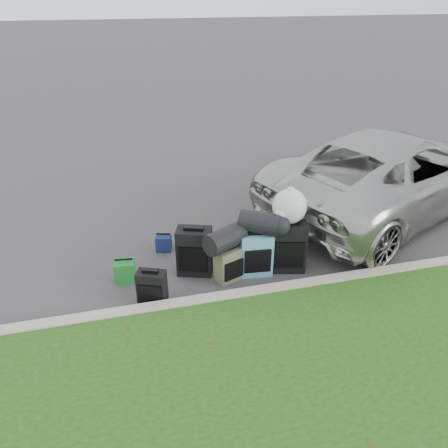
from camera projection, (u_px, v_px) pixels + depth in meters
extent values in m
plane|color=#383535|center=(233.00, 260.00, 6.82)|extent=(120.00, 120.00, 0.00)
cube|color=#9E937F|center=(253.00, 295.00, 5.94)|extent=(120.00, 0.18, 0.15)
imported|color=#B7B7B2|center=(392.00, 172.00, 8.08)|extent=(5.88, 4.40, 1.48)
cube|color=black|center=(152.00, 287.00, 5.82)|extent=(0.43, 0.33, 0.47)
cube|color=black|center=(194.00, 251.00, 6.37)|extent=(0.57, 0.45, 0.73)
cube|color=#484530|center=(229.00, 264.00, 6.26)|extent=(0.44, 0.35, 0.52)
cube|color=teal|center=(256.00, 254.00, 6.36)|extent=(0.49, 0.33, 0.67)
cube|color=black|center=(288.00, 247.00, 6.44)|extent=(0.57, 0.42, 0.77)
cube|color=#197226|center=(125.00, 271.00, 6.28)|extent=(0.31, 0.26, 0.32)
cube|color=navy|center=(164.00, 243.00, 7.03)|extent=(0.28, 0.25, 0.26)
cylinder|color=black|center=(225.00, 239.00, 6.06)|extent=(0.67, 0.57, 0.32)
cylinder|color=black|center=(260.00, 223.00, 6.16)|extent=(0.65, 0.57, 0.32)
sphere|color=silver|center=(290.00, 206.00, 6.19)|extent=(0.49, 0.49, 0.49)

